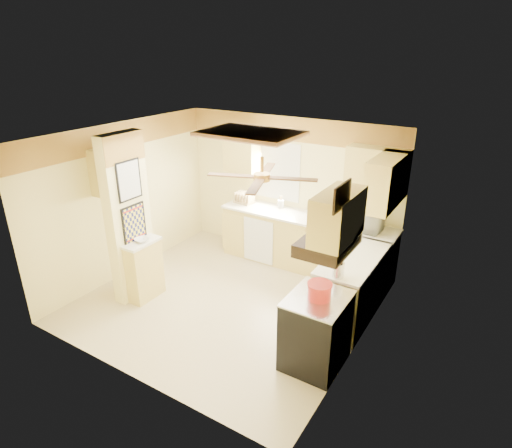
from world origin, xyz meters
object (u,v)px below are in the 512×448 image
Objects in this scene: bowl at (142,240)px; microwave at (363,220)px; dutch_oven at (319,291)px; stove at (316,331)px; kettle at (338,269)px.

microwave is at bearing 39.25° from bowl.
dutch_oven reaches higher than bowl.
stove is 0.55m from dutch_oven.
bowl is 2.80m from dutch_oven.
microwave is at bearing 95.28° from stove.
stove is at bearing 165.65° from dutch_oven.
bowl is 0.92× the size of kettle.
kettle reaches higher than dutch_oven.
stove is 2.22m from microwave.
bowl is (-2.59, -2.12, -0.13)m from microwave.
dutch_oven is 1.29× the size of kettle.
stove is at bearing 99.25° from microwave.
dutch_oven is (0.21, -2.12, -0.08)m from microwave.
stove is 2.83m from bowl.
stove is 1.63× the size of microwave.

